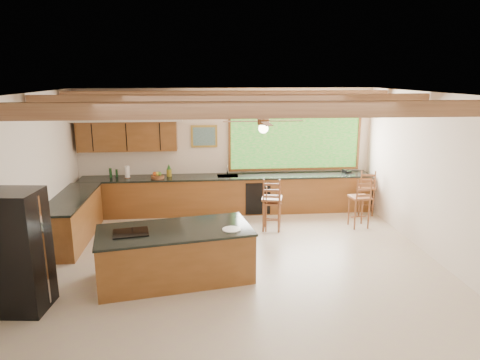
{
  "coord_description": "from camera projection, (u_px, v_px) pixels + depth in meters",
  "views": [
    {
      "loc": [
        -0.63,
        -7.16,
        3.3
      ],
      "look_at": [
        0.1,
        0.8,
        1.33
      ],
      "focal_mm": 32.0,
      "sensor_mm": 36.0,
      "label": 1
    }
  ],
  "objects": [
    {
      "name": "ground",
      "position": [
        238.0,
        262.0,
        7.77
      ],
      "size": [
        7.2,
        7.2,
        0.0
      ],
      "primitive_type": "plane",
      "color": "beige",
      "rests_on": "ground"
    },
    {
      "name": "room_shell",
      "position": [
        226.0,
        136.0,
        7.85
      ],
      "size": [
        7.27,
        6.54,
        3.02
      ],
      "color": "silver",
      "rests_on": "ground"
    },
    {
      "name": "counter_run",
      "position": [
        194.0,
        199.0,
        10.02
      ],
      "size": [
        7.12,
        3.1,
        1.22
      ],
      "color": "brown",
      "rests_on": "ground"
    },
    {
      "name": "island",
      "position": [
        175.0,
        254.0,
        7.04
      ],
      "size": [
        2.64,
        1.58,
        0.88
      ],
      "rotation": [
        0.0,
        0.0,
        0.17
      ],
      "color": "brown",
      "rests_on": "ground"
    },
    {
      "name": "refrigerator",
      "position": [
        19.0,
        252.0,
        6.01
      ],
      "size": [
        0.75,
        0.74,
        1.76
      ],
      "rotation": [
        0.0,
        0.0,
        -0.1
      ],
      "color": "black",
      "rests_on": "ground"
    },
    {
      "name": "bar_stool_a",
      "position": [
        273.0,
        204.0,
        9.2
      ],
      "size": [
        0.41,
        0.41,
        1.02
      ],
      "rotation": [
        0.0,
        0.0,
        -0.12
      ],
      "color": "brown",
      "rests_on": "ground"
    },
    {
      "name": "bar_stool_b",
      "position": [
        272.0,
        200.0,
        9.16
      ],
      "size": [
        0.51,
        0.51,
        1.18
      ],
      "rotation": [
        0.0,
        0.0,
        -0.24
      ],
      "color": "brown",
      "rests_on": "ground"
    },
    {
      "name": "bar_stool_c",
      "position": [
        361.0,
        199.0,
        9.35
      ],
      "size": [
        0.44,
        0.44,
        1.13
      ],
      "rotation": [
        0.0,
        0.0,
        0.1
      ],
      "color": "brown",
      "rests_on": "ground"
    },
    {
      "name": "bar_stool_d",
      "position": [
        367.0,
        188.0,
        10.21
      ],
      "size": [
        0.47,
        0.47,
        1.12
      ],
      "rotation": [
        0.0,
        0.0,
        -0.18
      ],
      "color": "brown",
      "rests_on": "ground"
    }
  ]
}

